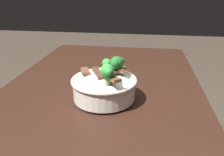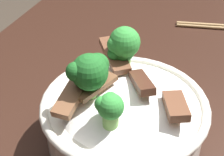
% 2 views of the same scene
% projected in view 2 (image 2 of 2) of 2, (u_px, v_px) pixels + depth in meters
% --- Properties ---
extents(rice_bowl, '(0.23, 0.23, 0.15)m').
position_uv_depth(rice_bowl, '(123.00, 113.00, 0.47)').
color(rice_bowl, silver).
rests_on(rice_bowl, dining_table).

